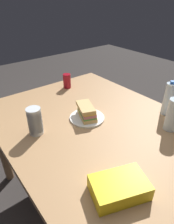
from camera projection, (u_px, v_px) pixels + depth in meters
ground_plane at (92, 196)px, 1.68m from camera, size 8.00×8.00×0.00m
dining_table at (94, 133)px, 1.33m from camera, size 1.42×1.11×0.77m
paper_plate at (87, 118)px, 1.31m from camera, size 0.23×0.23×0.01m
sandwich at (87, 111)px, 1.29m from camera, size 0.20×0.15×0.08m
soda_can_red at (67, 81)px, 1.71m from camera, size 0.07×0.07×0.12m
chip_bag at (119, 187)px, 0.81m from camera, size 0.22×0.27×0.07m
water_bottle_tall at (168, 99)px, 1.31m from camera, size 0.06×0.06×0.24m
plastic_cup_stack at (35, 121)px, 1.14m from camera, size 0.08×0.08×0.17m
water_bottle_spare at (173, 115)px, 1.16m from camera, size 0.08×0.08×0.22m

